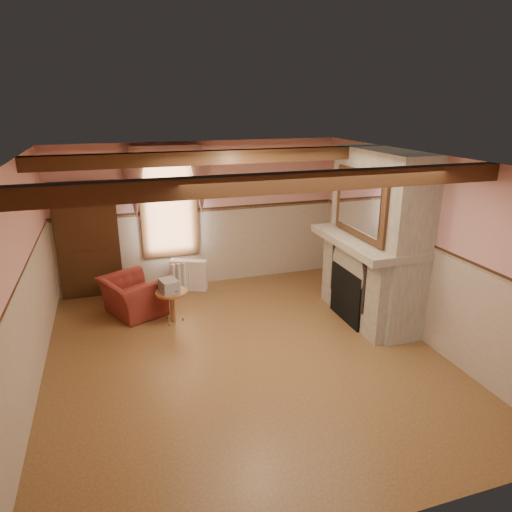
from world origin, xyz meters
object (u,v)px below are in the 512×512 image
object	(u,v)px
armchair	(133,296)
oil_lamp	(354,222)
side_table	(172,306)
radiator	(189,275)
bowl	(371,236)
mantel_clock	(345,220)

from	to	relation	value
armchair	oil_lamp	size ratio (longest dim) A/B	3.55
armchair	side_table	world-z (taller)	armchair
side_table	radiator	distance (m)	1.38
side_table	bowl	bearing A→B (deg)	-16.47
side_table	oil_lamp	size ratio (longest dim) A/B	1.96
bowl	mantel_clock	distance (m)	0.85
armchair	radiator	size ratio (longest dim) A/B	1.42
radiator	mantel_clock	distance (m)	3.15
armchair	radiator	bearing A→B (deg)	-80.57
radiator	oil_lamp	xyz separation A→B (m)	(2.58, -1.64, 1.26)
radiator	mantel_clock	world-z (taller)	mantel_clock
radiator	bowl	distance (m)	3.58
bowl	side_table	bearing A→B (deg)	163.53
armchair	radiator	distance (m)	1.33
armchair	bowl	xyz separation A→B (m)	(3.68, -1.44, 1.14)
oil_lamp	mantel_clock	bearing A→B (deg)	90.00
armchair	oil_lamp	distance (m)	3.98
bowl	oil_lamp	size ratio (longest dim) A/B	1.13
mantel_clock	oil_lamp	world-z (taller)	oil_lamp
side_table	radiator	size ratio (longest dim) A/B	0.79
radiator	oil_lamp	bearing A→B (deg)	-8.64
armchair	mantel_clock	size ratio (longest dim) A/B	4.14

